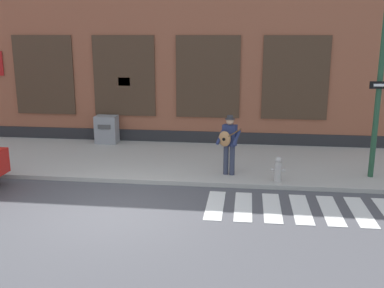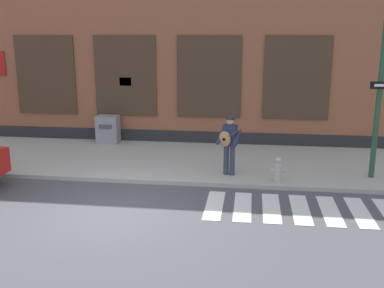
# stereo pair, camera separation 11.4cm
# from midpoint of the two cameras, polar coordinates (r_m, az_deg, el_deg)

# --- Properties ---
(ground_plane) EXTENTS (160.00, 160.00, 0.00)m
(ground_plane) POSITION_cam_midpoint_polar(r_m,az_deg,el_deg) (10.79, -9.82, -8.49)
(ground_plane) COLOR #4C4C51
(sidewalk) EXTENTS (28.00, 4.54, 0.12)m
(sidewalk) POSITION_cam_midpoint_polar(r_m,az_deg,el_deg) (14.69, -5.05, -1.99)
(sidewalk) COLOR #ADAAA3
(sidewalk) RESTS_ON ground
(building_backdrop) EXTENTS (28.00, 4.06, 6.63)m
(building_backdrop) POSITION_cam_midpoint_polar(r_m,az_deg,el_deg) (18.33, -2.44, 11.53)
(building_backdrop) COLOR #99563D
(building_backdrop) RESTS_ON ground
(crosswalk) EXTENTS (5.20, 1.90, 0.01)m
(crosswalk) POSITION_cam_midpoint_polar(r_m,az_deg,el_deg) (11.13, 15.15, -8.04)
(crosswalk) COLOR silver
(crosswalk) RESTS_ON ground
(busker) EXTENTS (0.72, 0.66, 1.72)m
(busker) POSITION_cam_midpoint_polar(r_m,az_deg,el_deg) (12.69, 4.43, 0.31)
(busker) COLOR #33384C
(busker) RESTS_ON sidewalk
(utility_box) EXTENTS (0.79, 0.58, 1.01)m
(utility_box) POSITION_cam_midpoint_polar(r_m,az_deg,el_deg) (16.81, -10.96, 1.83)
(utility_box) COLOR gray
(utility_box) RESTS_ON sidewalk
(fire_hydrant) EXTENTS (0.38, 0.20, 0.70)m
(fire_hydrant) POSITION_cam_midpoint_polar(r_m,az_deg,el_deg) (12.44, 10.59, -3.18)
(fire_hydrant) COLOR #B2ADA8
(fire_hydrant) RESTS_ON sidewalk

